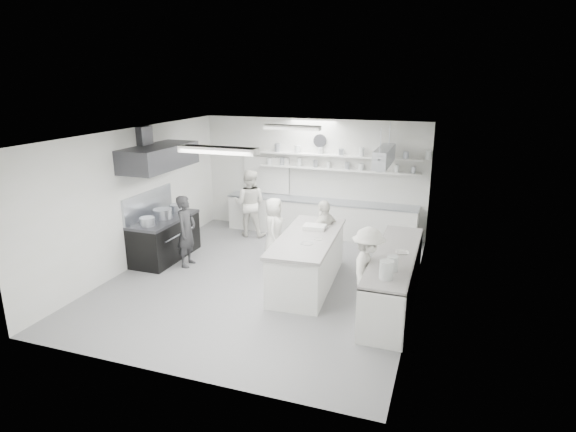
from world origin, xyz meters
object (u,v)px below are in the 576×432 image
(back_counter, at_px, (320,218))
(cook_back, at_px, (250,203))
(stove, at_px, (165,239))
(cook_stove, at_px, (186,231))
(right_counter, at_px, (394,279))
(prep_island, at_px, (308,261))

(back_counter, xyz_separation_m, cook_back, (-1.71, -0.66, 0.41))
(stove, bearing_deg, cook_stove, -17.38)
(right_counter, relative_size, prep_island, 1.25)
(prep_island, xyz_separation_m, cook_stove, (-2.80, 0.08, 0.31))
(back_counter, relative_size, prep_island, 1.89)
(back_counter, bearing_deg, right_counter, -55.35)
(prep_island, bearing_deg, cook_stove, 174.91)
(right_counter, bearing_deg, stove, 173.48)
(right_counter, bearing_deg, cook_stove, 175.26)
(cook_back, bearing_deg, prep_island, 126.08)
(stove, xyz_separation_m, back_counter, (2.90, 2.80, 0.01))
(stove, height_order, right_counter, right_counter)
(stove, height_order, cook_stove, cook_stove)
(stove, distance_m, cook_back, 2.49)
(back_counter, distance_m, right_counter, 4.13)
(stove, distance_m, right_counter, 5.28)
(right_counter, relative_size, cook_back, 1.89)
(back_counter, bearing_deg, stove, -136.01)
(right_counter, height_order, cook_back, cook_back)
(prep_island, distance_m, cook_back, 3.39)
(stove, relative_size, right_counter, 0.55)
(prep_island, bearing_deg, stove, 171.60)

